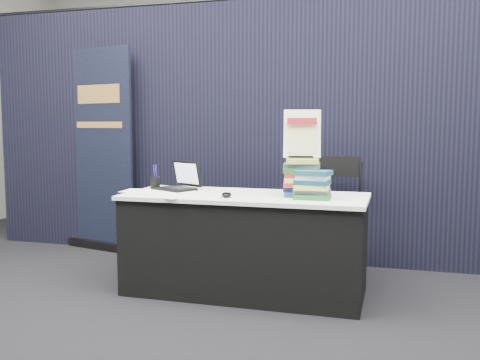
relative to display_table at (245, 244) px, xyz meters
name	(u,v)px	position (x,y,z in m)	size (l,w,h in m)	color
floor	(222,317)	(0.00, -0.55, -0.38)	(8.00, 8.00, 0.00)	black
wall_back	(315,88)	(0.00, 3.45, 1.37)	(8.00, 0.02, 3.50)	beige
drape_partition	(276,132)	(0.00, 1.05, 0.82)	(6.00, 0.08, 2.40)	black
display_table	(245,244)	(0.00, 0.00, 0.00)	(1.80, 0.75, 0.75)	black
laptop	(177,183)	(-0.60, 0.12, 0.43)	(0.36, 0.36, 0.23)	black
mouse	(226,195)	(-0.08, -0.19, 0.39)	(0.07, 0.12, 0.04)	black
brochure_left	(144,191)	(-0.81, -0.04, 0.38)	(0.32, 0.23, 0.00)	white
brochure_mid	(170,196)	(-0.50, -0.26, 0.38)	(0.30, 0.21, 0.00)	white
brochure_right	(178,192)	(-0.53, -0.03, 0.38)	(0.26, 0.19, 0.00)	white
pen_cup	(155,183)	(-0.78, 0.11, 0.42)	(0.08, 0.08, 0.10)	black
book_stack_tall	(301,177)	(0.41, 0.03, 0.51)	(0.28, 0.23, 0.27)	#174859
book_stack_short	(311,185)	(0.51, -0.09, 0.47)	(0.24, 0.19, 0.20)	#1B6525
info_sign	(302,134)	(0.41, 0.06, 0.82)	(0.28, 0.16, 0.37)	black
pullup_banner	(101,161)	(-1.78, 0.95, 0.52)	(0.86, 0.30, 2.02)	black
stacking_chair	(332,211)	(0.58, 0.58, 0.18)	(0.49, 0.50, 1.00)	black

